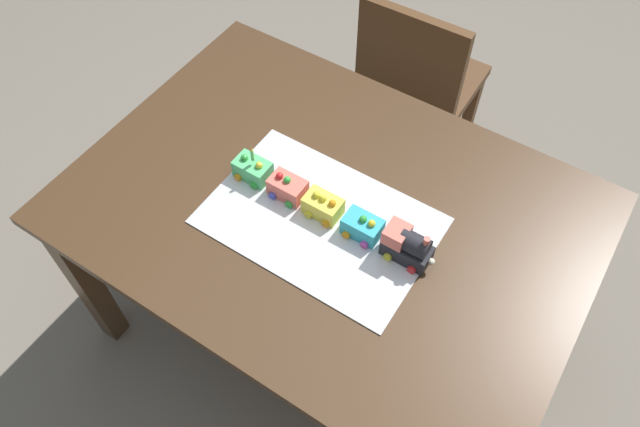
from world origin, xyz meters
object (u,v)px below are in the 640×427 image
cake_car_gondola_turquoise (363,227)px  cake_car_caboose_lemon (324,206)px  cake_locomotive (407,246)px  cake_car_hopper_coral (288,187)px  cake_car_flatbed_mint_green (253,169)px  birthday_candle (252,154)px  chair (417,85)px  dining_table (328,228)px

cake_car_gondola_turquoise → cake_car_caboose_lemon: bearing=0.0°
cake_car_gondola_turquoise → cake_car_caboose_lemon: 0.12m
cake_locomotive → cake_car_hopper_coral: size_ratio=1.40×
cake_car_hopper_coral → cake_car_flatbed_mint_green: 0.12m
cake_car_gondola_turquoise → cake_car_flatbed_mint_green: 0.35m
cake_car_gondola_turquoise → cake_car_caboose_lemon: same height
cake_car_flatbed_mint_green → birthday_candle: size_ratio=1.96×
cake_car_gondola_turquoise → cake_locomotive: bearing=-180.0°
chair → birthday_candle: birthday_candle is taller
cake_locomotive → cake_car_gondola_turquoise: size_ratio=1.40×
cake_car_hopper_coral → dining_table: bearing=-166.2°
cake_car_caboose_lemon → cake_car_gondola_turquoise: bearing=-180.0°
cake_car_hopper_coral → cake_car_flatbed_mint_green: (0.12, 0.00, 0.00)m
cake_car_hopper_coral → cake_locomotive: bearing=-180.0°
birthday_candle → dining_table: bearing=-172.9°
dining_table → chair: (0.13, -0.83, -0.16)m
cake_car_caboose_lemon → cake_car_hopper_coral: (0.12, -0.00, -0.00)m
cake_car_caboose_lemon → cake_car_flatbed_mint_green: (0.24, -0.00, -0.00)m
cake_car_flatbed_mint_green → birthday_candle: birthday_candle is taller
cake_car_gondola_turquoise → cake_car_caboose_lemon: size_ratio=1.00×
chair → birthday_candle: bearing=82.6°
dining_table → cake_locomotive: bearing=173.6°
cake_car_caboose_lemon → dining_table: bearing=-81.7°
birthday_candle → chair: bearing=-96.6°
cake_car_gondola_turquoise → cake_car_caboose_lemon: (0.12, 0.00, 0.00)m
dining_table → chair: bearing=-81.3°
birthday_candle → cake_car_hopper_coral: bearing=180.0°
chair → cake_car_hopper_coral: 0.91m
chair → cake_car_gondola_turquoise: bearing=105.4°
cake_locomotive → cake_car_hopper_coral: (0.37, 0.00, -0.02)m
cake_locomotive → cake_car_flatbed_mint_green: cake_locomotive is taller
birthday_candle → cake_locomotive: bearing=-180.0°
dining_table → chair: chair is taller
dining_table → cake_locomotive: size_ratio=10.00×
dining_table → birthday_candle: 0.31m
chair → cake_car_caboose_lemon: chair is taller
chair → cake_car_caboose_lemon: 0.92m
chair → cake_car_flatbed_mint_green: (0.10, 0.86, 0.30)m
cake_car_caboose_lemon → cake_locomotive: bearing=-180.0°
cake_car_gondola_turquoise → cake_car_hopper_coral: same height
cake_car_hopper_coral → cake_car_caboose_lemon: bearing=180.0°
cake_car_caboose_lemon → birthday_candle: size_ratio=1.96×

